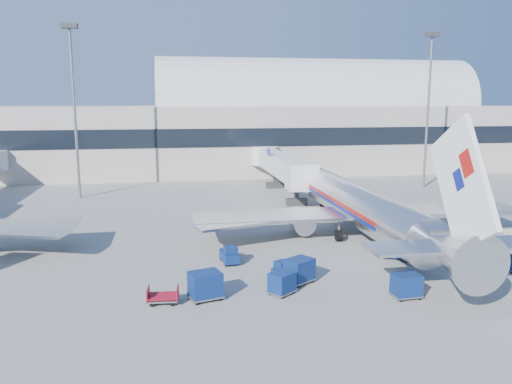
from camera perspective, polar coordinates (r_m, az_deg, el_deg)
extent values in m
plane|color=gray|center=(42.05, 1.35, -7.41)|extent=(260.00, 260.00, 0.00)
cube|color=#B2AA9E|center=(97.09, -20.07, 5.65)|extent=(170.00, 28.00, 12.00)
cube|color=black|center=(83.36, -21.78, 5.57)|extent=(170.00, 0.40, 3.00)
cylinder|color=silver|center=(99.27, 6.57, 9.75)|extent=(60.00, 18.00, 18.00)
cylinder|color=silver|center=(49.65, 11.41, -1.40)|extent=(3.80, 28.00, 3.80)
sphere|color=silver|center=(62.69, 6.82, 1.14)|extent=(3.72, 3.72, 3.72)
cone|color=silver|center=(34.73, 21.59, -6.29)|extent=(3.80, 6.00, 3.80)
cube|color=#A7100C|center=(50.52, 11.01, -0.90)|extent=(3.85, 20.16, 0.32)
cube|color=navy|center=(50.59, 11.00, -1.31)|extent=(3.85, 20.16, 0.32)
cube|color=white|center=(33.38, 22.53, 0.75)|extent=(0.35, 7.79, 8.74)
cube|color=silver|center=(35.09, 21.19, -5.76)|extent=(11.00, 3.00, 0.18)
cube|color=silver|center=(48.87, 11.81, -2.32)|extent=(32.00, 5.00, 0.28)
cylinder|color=#B7B7BC|center=(48.77, 5.08, -3.31)|extent=(2.10, 3.80, 2.10)
cylinder|color=#B7B7BC|center=(52.63, 16.76, -2.71)|extent=(2.10, 3.80, 2.10)
cylinder|color=black|center=(60.31, 7.58, -1.61)|extent=(0.40, 0.90, 0.90)
cube|color=silver|center=(71.53, 2.71, 3.21)|extent=(2.70, 24.00, 2.70)
cube|color=silver|center=(59.78, 5.24, 1.79)|extent=(3.40, 3.20, 3.20)
cylinder|color=silver|center=(82.72, 0.99, 4.18)|extent=(4.40, 4.40, 3.00)
cube|color=#2D2D30|center=(62.23, 4.68, 0.08)|extent=(0.50, 0.50, 3.00)
cube|color=#2D2D30|center=(62.49, 4.66, -1.14)|extent=(2.60, 1.00, 0.90)
cube|color=#2D2D30|center=(74.73, 2.20, 1.82)|extent=(0.50, 0.50, 3.00)
cube|color=#2D2D30|center=(74.94, 2.20, 0.80)|extent=(2.60, 1.00, 0.90)
cube|color=navy|center=(71.00, 1.46, 4.63)|extent=(0.12, 1.40, 0.90)
cylinder|color=slate|center=(70.40, -19.99, 8.22)|extent=(0.36, 0.36, 22.00)
cube|color=#2D2D30|center=(71.02, -20.57, 17.35)|extent=(2.00, 1.20, 0.60)
cylinder|color=slate|center=(78.95, 19.03, 8.43)|extent=(0.36, 0.36, 22.00)
cube|color=#2D2D30|center=(79.50, 19.52, 16.59)|extent=(2.00, 1.20, 0.60)
cube|color=#9E9E96|center=(50.21, 21.55, -4.67)|extent=(3.00, 0.55, 0.90)
cube|color=#9E9E96|center=(51.98, 24.67, -4.40)|extent=(3.00, 0.55, 0.90)
cube|color=navy|center=(37.05, 3.49, -9.07)|extent=(2.37, 1.91, 0.69)
cube|color=navy|center=(36.59, 2.94, -8.40)|extent=(1.16, 1.20, 0.65)
cylinder|color=black|center=(37.88, 3.94, -9.04)|extent=(0.55, 0.42, 0.52)
cube|color=navy|center=(42.91, 15.92, -6.59)|extent=(2.80, 2.63, 0.84)
cube|color=navy|center=(42.85, 15.24, -5.64)|extent=(1.49, 1.50, 0.78)
cylinder|color=black|center=(43.28, 17.22, -6.93)|extent=(0.64, 0.59, 0.63)
cube|color=navy|center=(40.44, -3.07, -7.33)|extent=(1.44, 2.43, 0.75)
cube|color=navy|center=(39.80, -2.90, -6.71)|extent=(1.11, 1.02, 0.70)
cylinder|color=black|center=(41.17, -3.96, -7.41)|extent=(0.29, 0.59, 0.56)
cube|color=navy|center=(36.08, 4.96, -8.79)|extent=(2.40, 2.27, 1.54)
cube|color=slate|center=(36.34, 4.94, -9.94)|extent=(2.52, 2.37, 0.11)
cylinder|color=black|center=(37.23, 5.07, -9.48)|extent=(0.45, 0.37, 0.42)
cube|color=navy|center=(34.04, 2.99, -10.22)|extent=(2.06, 2.00, 1.31)
cube|color=slate|center=(34.28, 2.98, -11.25)|extent=(2.15, 2.09, 0.09)
cylinder|color=black|center=(35.03, 2.99, -10.80)|extent=(0.37, 0.34, 0.36)
cube|color=navy|center=(33.23, -5.82, -10.43)|extent=(2.34, 2.04, 1.60)
cube|color=slate|center=(33.52, -5.80, -11.72)|extent=(2.46, 2.13, 0.11)
cylinder|color=black|center=(34.31, -4.92, -11.22)|extent=(0.47, 0.29, 0.44)
cube|color=navy|center=(34.82, 16.81, -10.08)|extent=(1.82, 1.46, 1.40)
cube|color=slate|center=(35.07, 16.75, -11.16)|extent=(1.92, 1.52, 0.10)
cylinder|color=black|center=(35.83, 17.26, -10.76)|extent=(0.39, 0.18, 0.39)
cube|color=slate|center=(33.28, -10.57, -11.89)|extent=(2.07, 1.50, 0.11)
cube|color=maroon|center=(33.21, -10.58, -11.60)|extent=(2.08, 1.55, 0.07)
cylinder|color=black|center=(33.73, -9.40, -11.79)|extent=(0.37, 0.17, 0.36)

